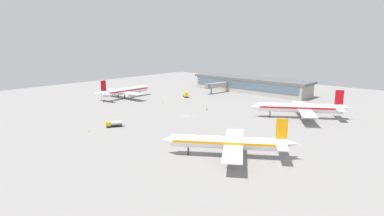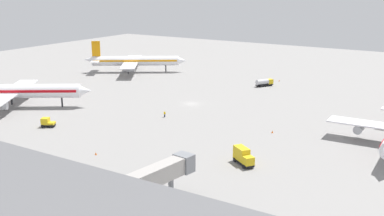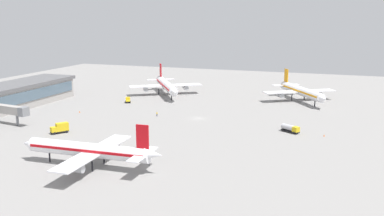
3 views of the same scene
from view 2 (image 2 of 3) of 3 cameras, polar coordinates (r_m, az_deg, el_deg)
name	(u,v)px [view 2 (image 2 of 3)]	position (r m, az deg, el deg)	size (l,w,h in m)	color
ground	(192,104)	(139.89, -0.06, 0.50)	(288.00, 288.00, 0.00)	gray
airplane_taxiing	(134,61)	(190.79, -6.96, 5.66)	(35.83, 30.20, 12.48)	white
airplane_distant	(15,91)	(144.19, -20.54, 1.92)	(37.81, 31.84, 13.11)	white
catering_truck	(243,156)	(94.12, 6.18, -5.77)	(5.67, 4.79, 3.30)	black
fuel_truck	(264,82)	(165.52, 8.72, 3.08)	(4.84, 6.39, 2.50)	black
baggage_tug	(47,122)	(122.84, -17.06, -1.67)	(3.73, 3.40, 2.30)	black
ground_crew_worker	(165,114)	(126.12, -3.32, -0.74)	(0.58, 0.39, 1.67)	#1E2338
jet_bridge	(154,176)	(75.77, -4.57, -8.19)	(5.13, 18.01, 6.74)	#9E9993
safety_cone_near_gate	(272,132)	(114.61, 9.65, -2.83)	(0.44, 0.44, 0.60)	#EA590C
safety_cone_mid_apron	(279,81)	(174.99, 10.45, 3.28)	(0.44, 0.44, 0.60)	#EA590C
safety_cone_far_side	(96,154)	(100.89, -11.52, -5.40)	(0.44, 0.44, 0.60)	#EA590C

